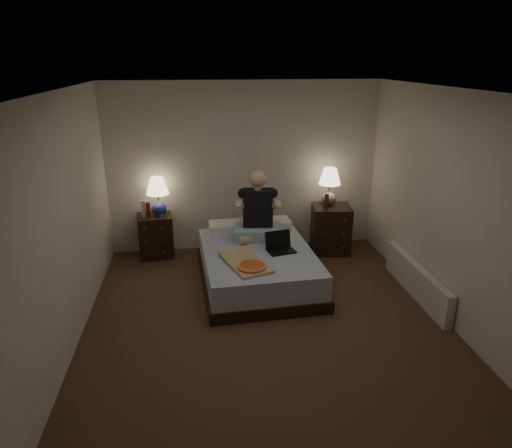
{
  "coord_description": "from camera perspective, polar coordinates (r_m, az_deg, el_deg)",
  "views": [
    {
      "loc": [
        -0.7,
        -4.35,
        2.79
      ],
      "look_at": [
        0.0,
        0.9,
        0.85
      ],
      "focal_mm": 32.0,
      "sensor_mm": 36.0,
      "label": 1
    }
  ],
  "objects": [
    {
      "name": "beer_bottle_left",
      "position": [
        6.66,
        -13.29,
        1.7
      ],
      "size": [
        0.06,
        0.06,
        0.23
      ],
      "primitive_type": "cylinder",
      "color": "#601C0D",
      "rests_on": "nightstand_left"
    },
    {
      "name": "ceiling",
      "position": [
        4.42,
        1.6,
        16.35
      ],
      "size": [
        4.0,
        4.5,
        0.0
      ],
      "primitive_type": "cube",
      "rotation": [
        3.14,
        0.0,
        0.0
      ],
      "color": "white",
      "rests_on": "ground"
    },
    {
      "name": "pizza_box",
      "position": [
        5.32,
        -0.54,
        -5.4
      ],
      "size": [
        0.62,
        0.85,
        0.08
      ],
      "primitive_type": null,
      "rotation": [
        0.0,
        0.0,
        0.33
      ],
      "color": "tan",
      "rests_on": "bed"
    },
    {
      "name": "wall_left",
      "position": [
        4.79,
        -22.88,
        -0.25
      ],
      "size": [
        0.0,
        4.5,
        2.5
      ],
      "primitive_type": "cube",
      "rotation": [
        1.57,
        0.0,
        1.57
      ],
      "color": "silver",
      "rests_on": "ground"
    },
    {
      "name": "wall_front",
      "position": [
        2.69,
        9.18,
        -14.98
      ],
      "size": [
        4.0,
        0.0,
        2.5
      ],
      "primitive_type": "cube",
      "rotation": [
        -1.57,
        0.0,
        0.0
      ],
      "color": "silver",
      "rests_on": "ground"
    },
    {
      "name": "nightstand_left",
      "position": [
        6.89,
        -12.43,
        -1.41
      ],
      "size": [
        0.54,
        0.49,
        0.63
      ],
      "primitive_type": "cube",
      "rotation": [
        0.0,
        0.0,
        0.12
      ],
      "color": "black",
      "rests_on": "floor"
    },
    {
      "name": "nightstand_right",
      "position": [
        6.96,
        9.31,
        -0.62
      ],
      "size": [
        0.6,
        0.56,
        0.71
      ],
      "primitive_type": "cube",
      "rotation": [
        0.0,
        0.0,
        -0.12
      ],
      "color": "black",
      "rests_on": "floor"
    },
    {
      "name": "floor",
      "position": [
        5.21,
        1.33,
        -12.23
      ],
      "size": [
        4.0,
        4.5,
        0.0
      ],
      "primitive_type": "cube",
      "color": "brown",
      "rests_on": "ground"
    },
    {
      "name": "wall_right",
      "position": [
        5.35,
        23.16,
        1.71
      ],
      "size": [
        0.0,
        4.5,
        2.5
      ],
      "primitive_type": "cube",
      "rotation": [
        1.57,
        0.0,
        -1.57
      ],
      "color": "silver",
      "rests_on": "ground"
    },
    {
      "name": "laptop",
      "position": [
        5.79,
        3.19,
        -2.38
      ],
      "size": [
        0.39,
        0.35,
        0.24
      ],
      "primitive_type": null,
      "rotation": [
        0.0,
        0.0,
        0.22
      ],
      "color": "black",
      "rests_on": "bed"
    },
    {
      "name": "water_bottle",
      "position": [
        6.7,
        -13.84,
        1.86
      ],
      "size": [
        0.07,
        0.07,
        0.25
      ],
      "primitive_type": "cylinder",
      "color": "silver",
      "rests_on": "nightstand_left"
    },
    {
      "name": "person",
      "position": [
        6.11,
        0.24,
        2.33
      ],
      "size": [
        0.71,
        0.58,
        0.93
      ],
      "primitive_type": null,
      "rotation": [
        0.0,
        0.0,
        -0.1
      ],
      "color": "black",
      "rests_on": "bed"
    },
    {
      "name": "bed",
      "position": [
        5.96,
        0.21,
        -5.34
      ],
      "size": [
        1.48,
        1.91,
        0.46
      ],
      "primitive_type": "cube",
      "rotation": [
        0.0,
        0.0,
        0.06
      ],
      "color": "#516FA2",
      "rests_on": "floor"
    },
    {
      "name": "radiator",
      "position": [
        6.0,
        19.4,
        -6.67
      ],
      "size": [
        0.1,
        1.6,
        0.4
      ],
      "primitive_type": "cube",
      "color": "silver",
      "rests_on": "floor"
    },
    {
      "name": "lamp_left",
      "position": [
        6.69,
        -12.15,
        3.38
      ],
      "size": [
        0.36,
        0.36,
        0.56
      ],
      "primitive_type": null,
      "rotation": [
        0.0,
        0.0,
        -0.13
      ],
      "color": "navy",
      "rests_on": "nightstand_left"
    },
    {
      "name": "wall_back",
      "position": [
        6.81,
        -1.51,
        7.04
      ],
      "size": [
        4.0,
        0.0,
        2.5
      ],
      "primitive_type": "cube",
      "rotation": [
        1.57,
        0.0,
        0.0
      ],
      "color": "silver",
      "rests_on": "ground"
    },
    {
      "name": "beer_bottle_right",
      "position": [
        6.7,
        8.81,
        2.86
      ],
      "size": [
        0.06,
        0.06,
        0.23
      ],
      "primitive_type": "cylinder",
      "color": "#5D210D",
      "rests_on": "nightstand_right"
    },
    {
      "name": "soda_can",
      "position": [
        6.71,
        -11.83,
        1.37
      ],
      "size": [
        0.07,
        0.07,
        0.1
      ],
      "primitive_type": "cylinder",
      "color": "beige",
      "rests_on": "nightstand_left"
    },
    {
      "name": "lamp_right",
      "position": [
        6.84,
        9.16,
        4.63
      ],
      "size": [
        0.34,
        0.34,
        0.56
      ],
      "primitive_type": null,
      "rotation": [
        0.0,
        0.0,
        0.08
      ],
      "color": "gray",
      "rests_on": "nightstand_right"
    }
  ]
}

